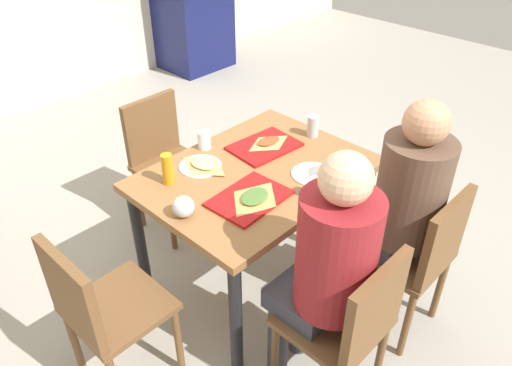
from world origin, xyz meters
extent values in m
cube|color=#9E998E|center=(0.00, 0.00, -0.01)|extent=(10.00, 10.00, 0.02)
cube|color=olive|center=(0.00, 0.00, 0.74)|extent=(1.15, 0.85, 0.04)
cylinder|color=black|center=(-0.51, -0.37, 0.36)|extent=(0.06, 0.06, 0.72)
cylinder|color=black|center=(0.51, -0.37, 0.36)|extent=(0.06, 0.06, 0.72)
cylinder|color=black|center=(-0.51, 0.37, 0.36)|extent=(0.06, 0.06, 0.72)
cylinder|color=black|center=(0.51, 0.37, 0.36)|extent=(0.06, 0.06, 0.72)
cube|color=brown|center=(-0.29, -0.73, 0.45)|extent=(0.40, 0.40, 0.03)
cube|color=brown|center=(-0.29, -0.91, 0.67)|extent=(0.38, 0.04, 0.40)
cylinder|color=brown|center=(-0.46, -0.56, 0.22)|extent=(0.04, 0.04, 0.44)
cylinder|color=brown|center=(-0.12, -0.56, 0.22)|extent=(0.04, 0.04, 0.44)
cylinder|color=brown|center=(-0.12, -0.90, 0.22)|extent=(0.04, 0.04, 0.44)
cube|color=brown|center=(0.29, -0.73, 0.45)|extent=(0.40, 0.40, 0.03)
cube|color=brown|center=(0.29, -0.91, 0.67)|extent=(0.38, 0.04, 0.40)
cylinder|color=brown|center=(0.12, -0.56, 0.22)|extent=(0.04, 0.04, 0.44)
cylinder|color=brown|center=(0.46, -0.56, 0.22)|extent=(0.04, 0.04, 0.44)
cylinder|color=brown|center=(0.12, -0.90, 0.22)|extent=(0.04, 0.04, 0.44)
cylinder|color=brown|center=(0.46, -0.90, 0.22)|extent=(0.04, 0.04, 0.44)
cube|color=brown|center=(0.00, 0.73, 0.45)|extent=(0.40, 0.40, 0.03)
cube|color=brown|center=(0.00, 0.91, 0.67)|extent=(0.38, 0.04, 0.40)
cylinder|color=brown|center=(0.17, 0.56, 0.22)|extent=(0.04, 0.04, 0.44)
cylinder|color=brown|center=(-0.17, 0.56, 0.22)|extent=(0.04, 0.04, 0.44)
cylinder|color=brown|center=(0.17, 0.90, 0.22)|extent=(0.04, 0.04, 0.44)
cylinder|color=brown|center=(-0.17, 0.90, 0.22)|extent=(0.04, 0.04, 0.44)
cube|color=brown|center=(-0.87, 0.00, 0.45)|extent=(0.40, 0.40, 0.03)
cube|color=brown|center=(-1.05, 0.00, 0.67)|extent=(0.04, 0.38, 0.40)
cylinder|color=brown|center=(-0.70, 0.17, 0.22)|extent=(0.04, 0.04, 0.44)
cylinder|color=brown|center=(-0.70, -0.17, 0.22)|extent=(0.04, 0.04, 0.44)
cylinder|color=brown|center=(-1.04, 0.17, 0.22)|extent=(0.04, 0.04, 0.44)
cylinder|color=#383842|center=(-0.37, -0.50, 0.23)|extent=(0.10, 0.10, 0.47)
cylinder|color=#383842|center=(-0.21, -0.50, 0.23)|extent=(0.10, 0.10, 0.47)
cube|color=#383842|center=(-0.29, -0.60, 0.52)|extent=(0.32, 0.28, 0.10)
cylinder|color=maroon|center=(-0.29, -0.71, 0.83)|extent=(0.32, 0.32, 0.52)
sphere|color=#DBAD89|center=(-0.29, -0.71, 1.18)|extent=(0.20, 0.20, 0.20)
cylinder|color=#383842|center=(0.21, -0.50, 0.23)|extent=(0.10, 0.10, 0.47)
cylinder|color=#383842|center=(0.37, -0.50, 0.23)|extent=(0.10, 0.10, 0.47)
cube|color=#383842|center=(0.29, -0.60, 0.52)|extent=(0.32, 0.28, 0.10)
cylinder|color=brown|center=(0.29, -0.71, 0.83)|extent=(0.32, 0.32, 0.52)
sphere|color=tan|center=(0.29, -0.71, 1.18)|extent=(0.20, 0.20, 0.20)
cube|color=#B21414|center=(-0.20, -0.15, 0.77)|extent=(0.37, 0.28, 0.02)
cube|color=#B21414|center=(0.20, 0.13, 0.77)|extent=(0.38, 0.29, 0.02)
cylinder|color=white|center=(-0.17, 0.23, 0.76)|extent=(0.22, 0.22, 0.01)
cylinder|color=white|center=(0.17, -0.23, 0.76)|extent=(0.22, 0.22, 0.01)
pyramid|color=tan|center=(-0.19, -0.18, 0.78)|extent=(0.25, 0.21, 0.01)
ellipsoid|color=#4C7233|center=(-0.19, -0.18, 0.79)|extent=(0.18, 0.15, 0.01)
pyramid|color=#DBAD60|center=(0.23, 0.12, 0.78)|extent=(0.21, 0.15, 0.01)
ellipsoid|color=#B74723|center=(0.23, 0.12, 0.79)|extent=(0.15, 0.10, 0.01)
pyramid|color=#DBAD60|center=(-0.16, 0.22, 0.77)|extent=(0.16, 0.22, 0.01)
ellipsoid|color=#D8C67F|center=(-0.16, 0.22, 0.78)|extent=(0.11, 0.15, 0.01)
cylinder|color=white|center=(-0.03, 0.36, 0.81)|extent=(0.07, 0.07, 0.10)
cylinder|color=white|center=(0.03, -0.36, 0.81)|extent=(0.07, 0.07, 0.10)
cylinder|color=#B7BCC6|center=(0.49, 0.02, 0.82)|extent=(0.07, 0.07, 0.12)
cylinder|color=orange|center=(-0.37, 0.23, 0.84)|extent=(0.06, 0.06, 0.16)
sphere|color=silver|center=(-0.49, -0.02, 0.81)|extent=(0.10, 0.10, 0.10)
camera|label=1|loc=(-1.53, -1.46, 2.14)|focal=34.75mm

